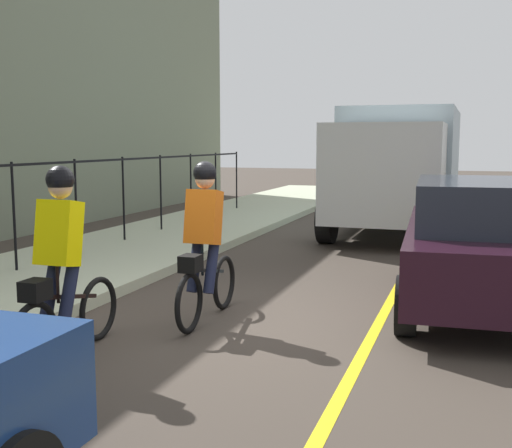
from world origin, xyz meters
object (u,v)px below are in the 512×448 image
at_px(cyclist_follow, 205,243).
at_px(patrol_sedan, 484,241).
at_px(box_truck_background, 400,163).
at_px(cyclist_lead, 61,264).

xyz_separation_m(cyclist_follow, patrol_sedan, (1.71, -2.98, -0.09)).
relative_size(cyclist_follow, patrol_sedan, 0.41).
distance_m(patrol_sedan, box_truck_background, 7.03).
distance_m(cyclist_follow, box_truck_background, 8.59).
height_order(cyclist_follow, box_truck_background, box_truck_background).
bearing_deg(cyclist_follow, cyclist_lead, 152.85).
distance_m(cyclist_lead, box_truck_background, 10.26).
xyz_separation_m(cyclist_lead, box_truck_background, (10.05, -1.99, 0.64)).
bearing_deg(patrol_sedan, box_truck_background, 11.29).
relative_size(cyclist_lead, patrol_sedan, 0.41).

